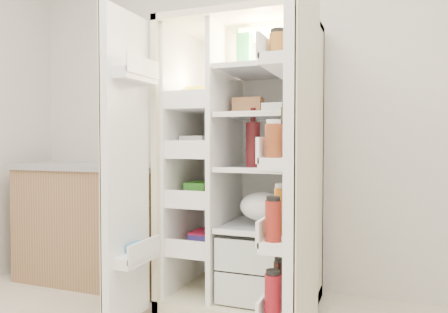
% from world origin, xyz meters
% --- Properties ---
extents(wall_back, '(4.00, 0.02, 2.70)m').
position_xyz_m(wall_back, '(0.00, 2.00, 1.35)').
color(wall_back, silver).
rests_on(wall_back, floor).
extents(refrigerator, '(0.92, 0.70, 1.80)m').
position_xyz_m(refrigerator, '(-0.07, 1.65, 0.74)').
color(refrigerator, beige).
rests_on(refrigerator, floor).
extents(freezer_door, '(0.15, 0.40, 1.72)m').
position_xyz_m(freezer_door, '(-0.58, 1.05, 0.89)').
color(freezer_door, white).
rests_on(freezer_door, floor).
extents(fridge_door, '(0.17, 0.58, 1.72)m').
position_xyz_m(fridge_door, '(0.40, 0.96, 0.87)').
color(fridge_door, white).
rests_on(fridge_door, floor).
extents(kitchen_counter, '(1.21, 0.64, 0.88)m').
position_xyz_m(kitchen_counter, '(-1.24, 1.69, 0.44)').
color(kitchen_counter, '#9E6E4F').
rests_on(kitchen_counter, floor).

